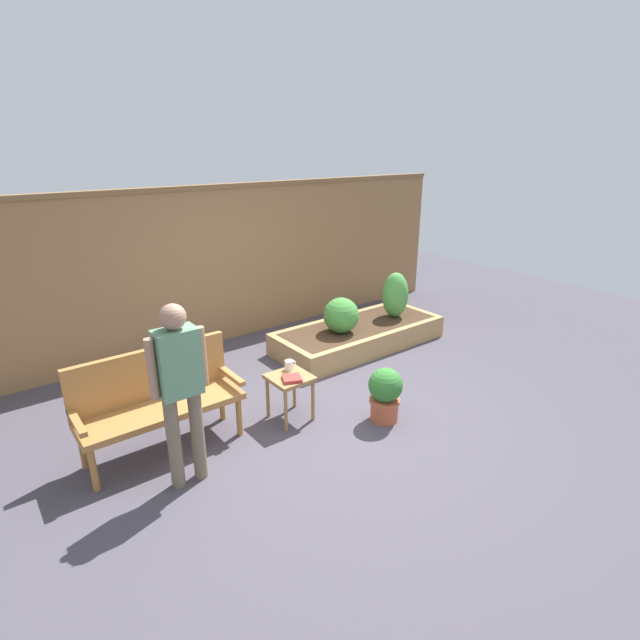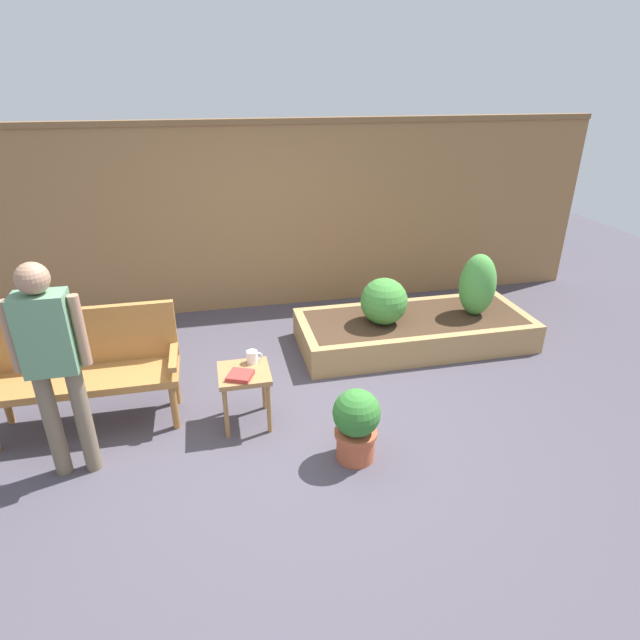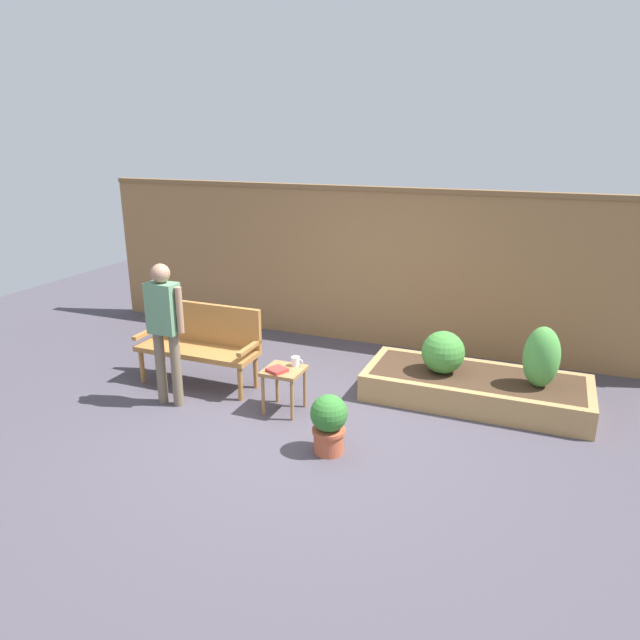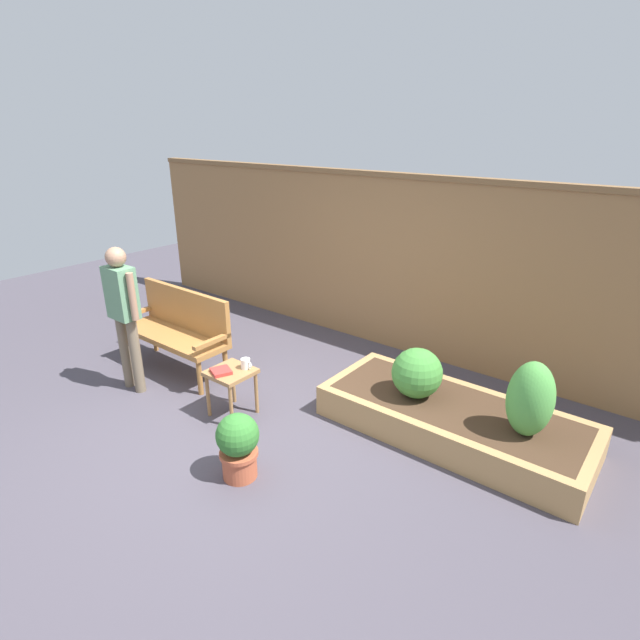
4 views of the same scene
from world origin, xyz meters
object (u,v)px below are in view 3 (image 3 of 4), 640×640
cup_on_table (296,361)px  shrub_near_bench (443,352)px  garden_bench (201,339)px  person_by_bench (165,322)px  side_table (284,376)px  potted_boxwood (329,422)px  book_on_table (277,370)px  shrub_far_corner (542,357)px

cup_on_table → shrub_near_bench: (1.39, 0.84, 0.00)m
garden_bench → person_by_bench: 0.74m
side_table → shrub_near_bench: shrub_near_bench is taller
potted_boxwood → person_by_bench: size_ratio=0.36×
book_on_table → potted_boxwood: potted_boxwood is taller
cup_on_table → shrub_far_corner: bearing=19.3°
potted_boxwood → person_by_bench: 2.08m
garden_bench → side_table: (1.22, -0.33, -0.15)m
book_on_table → shrub_far_corner: shrub_far_corner is taller
garden_bench → potted_boxwood: size_ratio=2.54×
garden_bench → potted_boxwood: garden_bench is taller
shrub_far_corner → potted_boxwood: bearing=-137.9°
garden_bench → side_table: garden_bench is taller
potted_boxwood → shrub_far_corner: size_ratio=0.87×
cup_on_table → book_on_table: bearing=-118.7°
cup_on_table → shrub_far_corner: shrub_far_corner is taller
book_on_table → cup_on_table: bearing=85.0°
cup_on_table → potted_boxwood: cup_on_table is taller
garden_bench → potted_boxwood: (1.96, -0.93, -0.24)m
shrub_near_bench → shrub_far_corner: 1.01m
garden_bench → potted_boxwood: 2.18m
cup_on_table → shrub_far_corner: 2.54m
potted_boxwood → shrub_far_corner: shrub_far_corner is taller
garden_bench → shrub_far_corner: bearing=9.8°
book_on_table → potted_boxwood: (0.77, -0.52, -0.19)m
garden_bench → potted_boxwood: bearing=-25.5°
cup_on_table → potted_boxwood: size_ratio=0.23×
shrub_far_corner → person_by_bench: (-3.71, -1.27, 0.31)m
potted_boxwood → shrub_near_bench: shrub_near_bench is taller
garden_bench → side_table: bearing=-15.0°
person_by_bench → cup_on_table: bearing=18.2°
potted_boxwood → book_on_table: bearing=146.2°
cup_on_table → book_on_table: size_ratio=0.73×
book_on_table → person_by_bench: size_ratio=0.11×
cup_on_table → potted_boxwood: (0.66, -0.73, -0.22)m
side_table → shrub_far_corner: bearing=21.2°
side_table → shrub_near_bench: (1.47, 0.96, 0.14)m
book_on_table → shrub_near_bench: 1.84m
side_table → shrub_far_corner: shrub_far_corner is taller
potted_boxwood → side_table: bearing=140.6°
shrub_near_bench → person_by_bench: size_ratio=0.30×
side_table → person_by_bench: size_ratio=0.31×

